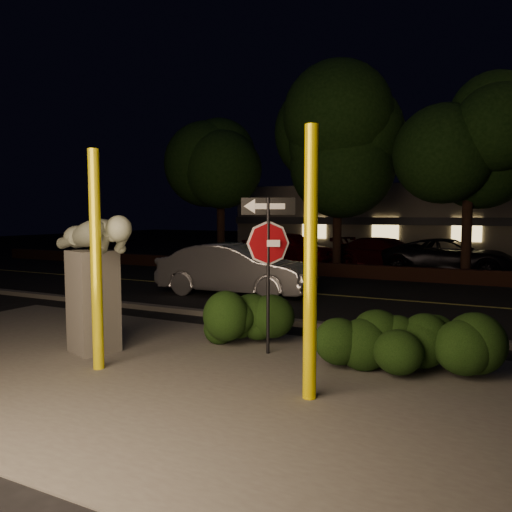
{
  "coord_description": "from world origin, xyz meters",
  "views": [
    {
      "loc": [
        3.85,
        -6.8,
        2.36
      ],
      "look_at": [
        -0.23,
        1.27,
        1.6
      ],
      "focal_mm": 35.0,
      "sensor_mm": 36.0,
      "label": 1
    }
  ],
  "objects_px": {
    "yellow_pole_left": "(96,261)",
    "yellow_pole_right": "(310,265)",
    "signpost": "(268,244)",
    "silver_sedan": "(235,269)",
    "parked_car_darkred": "(387,254)",
    "parked_car_dark": "(450,257)",
    "parked_car_red": "(289,248)",
    "sculpture": "(94,269)"
  },
  "relations": [
    {
      "from": "yellow_pole_right",
      "to": "sculpture",
      "type": "height_order",
      "value": "yellow_pole_right"
    },
    {
      "from": "parked_car_dark",
      "to": "yellow_pole_left",
      "type": "bearing_deg",
      "value": 170.69
    },
    {
      "from": "parked_car_dark",
      "to": "silver_sedan",
      "type": "bearing_deg",
      "value": 151.54
    },
    {
      "from": "yellow_pole_right",
      "to": "silver_sedan",
      "type": "xyz_separation_m",
      "value": [
        -4.89,
        6.81,
        -0.98
      ]
    },
    {
      "from": "yellow_pole_left",
      "to": "yellow_pole_right",
      "type": "height_order",
      "value": "yellow_pole_right"
    },
    {
      "from": "silver_sedan",
      "to": "parked_car_red",
      "type": "xyz_separation_m",
      "value": [
        -2.04,
        8.71,
        0.04
      ]
    },
    {
      "from": "silver_sedan",
      "to": "parked_car_dark",
      "type": "relative_size",
      "value": 0.9
    },
    {
      "from": "parked_car_dark",
      "to": "parked_car_darkred",
      "type": "bearing_deg",
      "value": 83.88
    },
    {
      "from": "yellow_pole_right",
      "to": "signpost",
      "type": "height_order",
      "value": "yellow_pole_right"
    },
    {
      "from": "yellow_pole_left",
      "to": "yellow_pole_right",
      "type": "distance_m",
      "value": 3.31
    },
    {
      "from": "parked_car_red",
      "to": "signpost",
      "type": "bearing_deg",
      "value": -149.05
    },
    {
      "from": "signpost",
      "to": "parked_car_red",
      "type": "height_order",
      "value": "signpost"
    },
    {
      "from": "parked_car_red",
      "to": "parked_car_darkred",
      "type": "relative_size",
      "value": 0.99
    },
    {
      "from": "parked_car_darkred",
      "to": "signpost",
      "type": "bearing_deg",
      "value": -159.48
    },
    {
      "from": "sculpture",
      "to": "parked_car_darkred",
      "type": "xyz_separation_m",
      "value": [
        1.67,
        15.0,
        -0.76
      ]
    },
    {
      "from": "signpost",
      "to": "sculpture",
      "type": "xyz_separation_m",
      "value": [
        -2.68,
        -1.23,
        -0.43
      ]
    },
    {
      "from": "signpost",
      "to": "parked_car_darkred",
      "type": "height_order",
      "value": "signpost"
    },
    {
      "from": "yellow_pole_right",
      "to": "silver_sedan",
      "type": "distance_m",
      "value": 8.44
    },
    {
      "from": "silver_sedan",
      "to": "parked_car_darkred",
      "type": "xyz_separation_m",
      "value": [
        2.53,
        8.57,
        -0.07
      ]
    },
    {
      "from": "signpost",
      "to": "silver_sedan",
      "type": "relative_size",
      "value": 0.58
    },
    {
      "from": "sculpture",
      "to": "parked_car_darkred",
      "type": "height_order",
      "value": "sculpture"
    },
    {
      "from": "yellow_pole_right",
      "to": "silver_sedan",
      "type": "bearing_deg",
      "value": 125.69
    },
    {
      "from": "sculpture",
      "to": "parked_car_darkred",
      "type": "distance_m",
      "value": 15.11
    },
    {
      "from": "parked_car_darkred",
      "to": "sculpture",
      "type": "bearing_deg",
      "value": -170.02
    },
    {
      "from": "parked_car_darkred",
      "to": "parked_car_dark",
      "type": "height_order",
      "value": "parked_car_dark"
    },
    {
      "from": "yellow_pole_left",
      "to": "parked_car_red",
      "type": "height_order",
      "value": "yellow_pole_left"
    },
    {
      "from": "signpost",
      "to": "parked_car_darkred",
      "type": "bearing_deg",
      "value": 69.71
    },
    {
      "from": "yellow_pole_left",
      "to": "parked_car_red",
      "type": "distance_m",
      "value": 16.26
    },
    {
      "from": "parked_car_red",
      "to": "parked_car_dark",
      "type": "xyz_separation_m",
      "value": [
        7.13,
        -0.58,
        -0.09
      ]
    },
    {
      "from": "sculpture",
      "to": "yellow_pole_right",
      "type": "bearing_deg",
      "value": 14.48
    },
    {
      "from": "parked_car_red",
      "to": "parked_car_darkred",
      "type": "xyz_separation_m",
      "value": [
        4.57,
        -0.14,
        -0.11
      ]
    },
    {
      "from": "signpost",
      "to": "silver_sedan",
      "type": "bearing_deg",
      "value": 99.77
    },
    {
      "from": "parked_car_red",
      "to": "parked_car_dark",
      "type": "distance_m",
      "value": 7.15
    },
    {
      "from": "silver_sedan",
      "to": "parked_car_dark",
      "type": "distance_m",
      "value": 9.6
    },
    {
      "from": "signpost",
      "to": "silver_sedan",
      "type": "xyz_separation_m",
      "value": [
        -3.54,
        5.2,
        -1.12
      ]
    },
    {
      "from": "yellow_pole_left",
      "to": "parked_car_dark",
      "type": "bearing_deg",
      "value": 77.1
    },
    {
      "from": "sculpture",
      "to": "silver_sedan",
      "type": "bearing_deg",
      "value": 117.51
    },
    {
      "from": "silver_sedan",
      "to": "signpost",
      "type": "bearing_deg",
      "value": -150.84
    },
    {
      "from": "yellow_pole_left",
      "to": "yellow_pole_right",
      "type": "xyz_separation_m",
      "value": [
        3.29,
        0.3,
        0.07
      ]
    },
    {
      "from": "yellow_pole_left",
      "to": "parked_car_dark",
      "type": "distance_m",
      "value": 15.67
    },
    {
      "from": "yellow_pole_right",
      "to": "sculpture",
      "type": "relative_size",
      "value": 1.48
    },
    {
      "from": "yellow_pole_left",
      "to": "signpost",
      "type": "distance_m",
      "value": 2.73
    }
  ]
}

